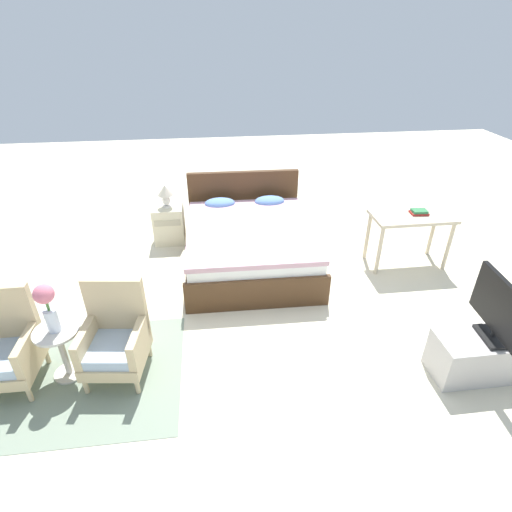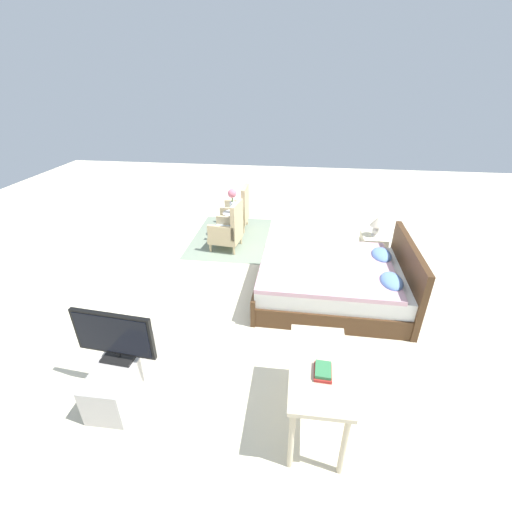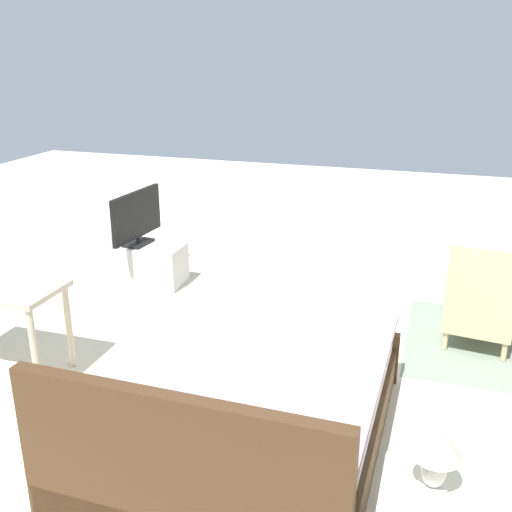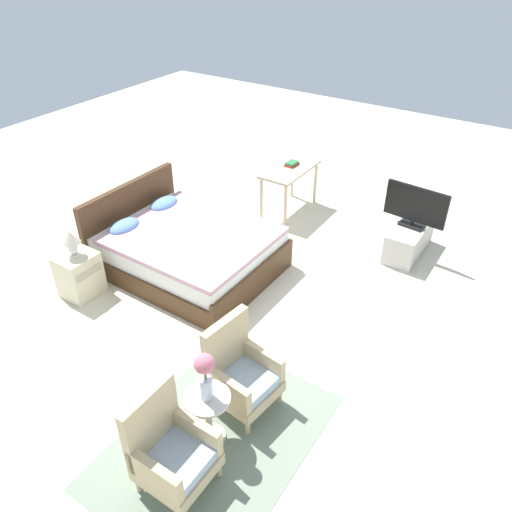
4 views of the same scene
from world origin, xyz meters
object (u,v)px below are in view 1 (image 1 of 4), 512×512
bed (249,242)px  side_table (61,347)px  armchair_by_window_left (5,348)px  table_lamp (165,193)px  armchair_by_window_right (115,339)px  nightstand (169,224)px  tv_flatscreen (502,312)px  flower_vase (47,304)px  tv_stand (485,355)px  vanity_desk (411,223)px  book_stack (419,212)px

bed → side_table: 2.66m
armchair_by_window_left → table_lamp: size_ratio=2.79×
armchair_by_window_right → nightstand: size_ratio=1.65×
armchair_by_window_left → tv_flatscreen: 4.39m
flower_vase → table_lamp: 2.70m
side_table → tv_stand: (3.87, -0.45, -0.13)m
tv_stand → vanity_desk: 2.02m
side_table → tv_flatscreen: (3.87, -0.45, 0.38)m
armchair_by_window_right → book_stack: bearing=23.2°
side_table → table_lamp: 2.74m
armchair_by_window_left → tv_stand: (4.35, -0.45, -0.17)m
flower_vase → book_stack: flower_vase is taller
flower_vase → armchair_by_window_right: bearing=0.5°
armchair_by_window_right → vanity_desk: (3.52, 1.52, 0.24)m
vanity_desk → table_lamp: bearing=161.8°
nightstand → table_lamp: bearing=90.0°
tv_stand → armchair_by_window_right: bearing=172.4°
nightstand → book_stack: 3.50m
flower_vase → table_lamp: bearing=72.9°
armchair_by_window_right → tv_flatscreen: (3.39, -0.45, 0.34)m
bed → tv_flatscreen: (1.96, -2.29, 0.42)m
table_lamp → nightstand: bearing=-90.0°
armchair_by_window_left → side_table: size_ratio=1.70×
armchair_by_window_right → tv_stand: (3.39, -0.45, -0.17)m
side_table → vanity_desk: vanity_desk is taller
armchair_by_window_right → side_table: armchair_by_window_right is taller
flower_vase → tv_flatscreen: size_ratio=0.57×
side_table → flower_vase: size_ratio=1.14×
bed → nightstand: bed is taller
armchair_by_window_right → tv_stand: armchair_by_window_right is taller
nightstand → tv_stand: 4.32m
flower_vase → tv_flatscreen: bearing=-6.6°
tv_stand → vanity_desk: size_ratio=0.92×
nightstand → armchair_by_window_right: bearing=-96.8°
armchair_by_window_left → tv_stand: bearing=-5.9°
side_table → nightstand: bearing=72.9°
bed → tv_flatscreen: bearing=-49.5°
side_table → book_stack: size_ratio=2.41×
armchair_by_window_right → book_stack: (3.62, 1.55, 0.37)m
side_table → vanity_desk: bearing=20.9°
tv_flatscreen → table_lamp: bearing=135.5°
armchair_by_window_right → book_stack: size_ratio=4.09×
vanity_desk → bed: bearing=171.3°
bed → armchair_by_window_right: (-1.43, -1.84, 0.08)m
armchair_by_window_right → side_table: (-0.48, -0.00, -0.04)m
side_table → armchair_by_window_left: bearing=179.4°
table_lamp → tv_flatscreen: size_ratio=0.39×
vanity_desk → armchair_by_window_right: bearing=-156.6°
table_lamp → book_stack: (3.31, -1.03, -0.02)m
bed → book_stack: (2.19, -0.29, 0.46)m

